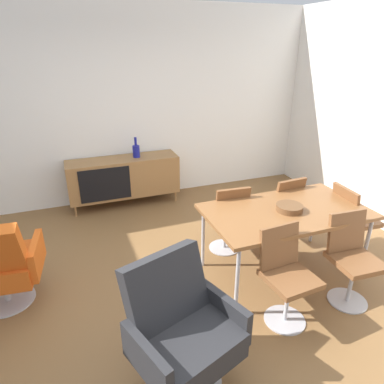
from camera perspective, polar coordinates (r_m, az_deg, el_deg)
The scene contains 12 objects.
ground_plane at distance 3.37m, azimuth -5.79°, elevation -18.24°, with size 8.32×8.32×0.00m, color brown.
wall_back at distance 5.15m, azimuth -14.25°, elevation 13.50°, with size 6.80×0.12×2.80m, color white.
sideboard at distance 5.12m, azimuth -11.40°, elevation 2.53°, with size 1.60×0.45×0.72m.
vase_cobalt at distance 5.04m, azimuth -9.38°, elevation 6.88°, with size 0.10×0.10×0.30m.
dining_table at distance 3.50m, azimuth 15.45°, elevation -3.52°, with size 1.60×0.90×0.74m.
wooden_bowl_on_table at distance 3.46m, azimuth 16.05°, elevation -2.56°, with size 0.26×0.26×0.06m, color brown.
dining_chair_far_end at distance 4.15m, azimuth 25.19°, elevation -4.11°, with size 0.45×0.43×0.86m.
dining_chair_back_left at distance 3.85m, azimuth 5.99°, elevation -3.93°, with size 0.43×0.45×0.86m.
dining_chair_front_right at distance 3.46m, azimuth 25.26°, elevation -9.70°, with size 0.43×0.45×0.86m.
dining_chair_front_left at distance 3.05m, azimuth 15.50°, elevation -12.95°, with size 0.43×0.45×0.86m.
dining_chair_back_right at distance 4.19m, azimuth 14.75°, elevation -2.25°, with size 0.43×0.45×0.86m.
armchair_black_shell at distance 2.49m, azimuth -1.78°, elevation -21.77°, with size 0.85×0.82×0.95m.
Camera 1 is at (-0.57, -2.45, 2.24)m, focal length 31.72 mm.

